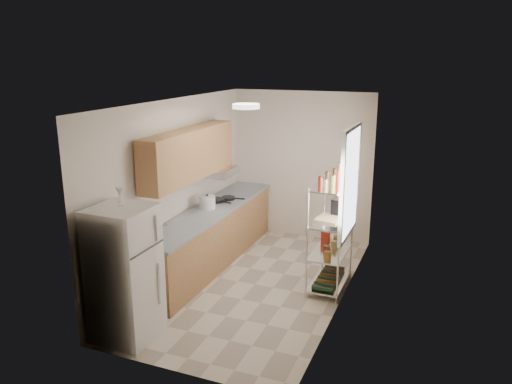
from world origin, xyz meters
TOP-DOWN VIEW (x-y plane):
  - room at (0.00, 0.00)m, footprint 2.52×4.42m
  - counter_run at (-0.92, 0.44)m, footprint 0.63×3.51m
  - upper_cabinets at (-1.05, 0.10)m, footprint 0.33×2.20m
  - range_hood at (-1.00, 0.90)m, footprint 0.50×0.60m
  - window at (1.23, 0.35)m, footprint 0.06×1.00m
  - bakers_rack at (1.00, 0.30)m, footprint 0.45×0.90m
  - ceiling_dome at (0.00, -0.30)m, footprint 0.34×0.34m
  - refrigerator at (-0.87, -1.80)m, footprint 0.65×0.65m
  - wine_glass_a at (-0.88, -1.77)m, footprint 0.08×0.08m
  - wine_glass_b at (-0.98, -1.66)m, footprint 0.06×0.06m
  - rice_cooker at (-0.97, 0.45)m, footprint 0.25×0.25m
  - frying_pan_large at (-1.02, 0.84)m, footprint 0.32×0.32m
  - frying_pan_small at (-0.89, 1.02)m, footprint 0.25×0.25m
  - cutting_board at (0.98, 0.32)m, footprint 0.36×0.44m
  - espresso_machine at (1.05, 0.54)m, footprint 0.19×0.25m
  - storage_bag at (0.86, 0.63)m, footprint 0.12×0.16m

SIDE VIEW (x-z plane):
  - counter_run at x=-0.92m, z-range 0.00..0.90m
  - storage_bag at x=0.86m, z-range 0.56..0.74m
  - refrigerator at x=-0.87m, z-range 0.00..1.58m
  - frying_pan_small at x=-0.89m, z-range 0.90..0.95m
  - frying_pan_large at x=-1.02m, z-range 0.90..0.95m
  - rice_cooker at x=-0.97m, z-range 0.90..1.10m
  - cutting_board at x=0.98m, z-range 1.01..1.04m
  - bakers_rack at x=1.00m, z-range 0.24..1.97m
  - espresso_machine at x=1.05m, z-range 1.01..1.27m
  - room at x=0.00m, z-range -0.01..2.61m
  - range_hood at x=-1.00m, z-range 1.33..1.45m
  - window at x=1.23m, z-range 0.82..2.28m
  - wine_glass_b at x=-0.98m, z-range 1.58..1.76m
  - wine_glass_a at x=-0.88m, z-range 1.58..1.80m
  - upper_cabinets at x=-1.05m, z-range 1.45..2.17m
  - ceiling_dome at x=0.00m, z-range 2.54..2.60m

